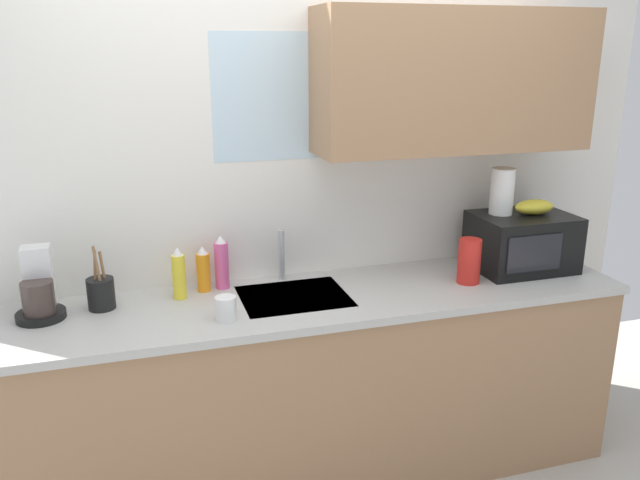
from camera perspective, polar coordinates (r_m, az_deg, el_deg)
The scene contains 13 objects.
kitchen_wall_assembly at distance 2.98m, azimuth 1.02°, elevation 5.96°, with size 3.51×0.42×2.50m.
counter_unit at distance 2.98m, azimuth -0.04°, elevation -12.85°, with size 2.74×0.63×0.90m.
sink_faucet at distance 2.94m, azimuth -3.46°, elevation -1.35°, with size 0.03×0.03×0.24m, color #B2B5BA.
microwave at distance 3.22m, azimuth 17.59°, elevation -0.17°, with size 0.46×0.35×0.27m.
banana_bunch at distance 3.21m, azimuth 18.59°, elevation 2.82°, with size 0.20×0.11×0.07m, color gold.
paper_towel_roll at distance 3.15m, azimuth 15.96°, elevation 4.20°, with size 0.11×0.11×0.22m, color white.
coffee_maker at distance 2.77m, azimuth -23.81°, elevation -4.24°, with size 0.19×0.21×0.28m.
dish_soap_bottle_pink at distance 2.87m, azimuth -8.78°, elevation -2.06°, with size 0.06×0.06×0.25m.
dish_soap_bottle_orange at distance 2.85m, azimuth -10.39°, elevation -2.66°, with size 0.06×0.06×0.21m.
dish_soap_bottle_yellow at distance 2.78m, azimuth -12.50°, elevation -3.02°, with size 0.06×0.06×0.23m.
cereal_canister at distance 2.98m, azimuth 13.18°, elevation -1.85°, with size 0.10×0.10×0.21m, color red.
mug_white at distance 2.56m, azimuth -8.42°, elevation -6.04°, with size 0.08×0.08×0.10m, color white.
utensil_crock at distance 2.77m, azimuth -18.98°, elevation -4.46°, with size 0.11×0.11×0.28m.
Camera 1 is at (-0.76, -2.48, 1.93)m, focal length 35.83 mm.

